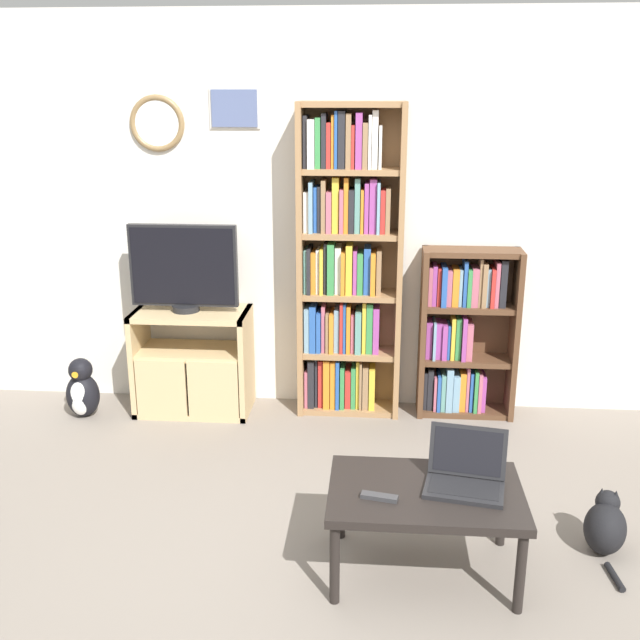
{
  "coord_description": "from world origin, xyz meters",
  "views": [
    {
      "loc": [
        0.49,
        -2.83,
        2.12
      ],
      "look_at": [
        0.17,
        1.13,
        0.88
      ],
      "focal_mm": 42.0,
      "sensor_mm": 36.0,
      "label": 1
    }
  ],
  "objects": [
    {
      "name": "cat",
      "position": [
        1.59,
        0.37,
        0.13
      ],
      "size": [
        0.26,
        0.47,
        0.29
      ],
      "rotation": [
        0.0,
        0.0,
        -0.29
      ],
      "color": "black",
      "rests_on": "ground_plane"
    },
    {
      "name": "wall_back",
      "position": [
        -0.01,
        2.08,
        1.31
      ],
      "size": [
        6.9,
        0.09,
        2.6
      ],
      "color": "silver",
      "rests_on": "ground_plane"
    },
    {
      "name": "remote_near_laptop",
      "position": [
        0.51,
        0.03,
        0.43
      ],
      "size": [
        0.17,
        0.08,
        0.02
      ],
      "rotation": [
        0.0,
        0.0,
        1.37
      ],
      "color": "#38383A",
      "rests_on": "coffee_table"
    },
    {
      "name": "tv_stand",
      "position": [
        -0.75,
        1.81,
        0.35
      ],
      "size": [
        0.77,
        0.42,
        0.71
      ],
      "color": "tan",
      "rests_on": "ground_plane"
    },
    {
      "name": "bookshelf_short",
      "position": [
        1.06,
        1.93,
        0.56
      ],
      "size": [
        0.63,
        0.25,
        1.13
      ],
      "color": "brown",
      "rests_on": "ground_plane"
    },
    {
      "name": "television",
      "position": [
        -0.78,
        1.82,
        1.0
      ],
      "size": [
        0.71,
        0.18,
        0.58
      ],
      "color": "black",
      "rests_on": "tv_stand"
    },
    {
      "name": "laptop",
      "position": [
        0.9,
        0.18,
        0.48
      ],
      "size": [
        0.39,
        0.33,
        0.25
      ],
      "rotation": [
        0.0,
        0.0,
        -0.18
      ],
      "color": "#232326",
      "rests_on": "coffee_table"
    },
    {
      "name": "penguin_figurine",
      "position": [
        -1.47,
        1.65,
        0.19
      ],
      "size": [
        0.22,
        0.2,
        0.41
      ],
      "color": "black",
      "rests_on": "ground_plane"
    },
    {
      "name": "bookshelf_tall",
      "position": [
        0.27,
        1.92,
        1.01
      ],
      "size": [
        0.67,
        0.27,
        2.04
      ],
      "color": "#9E754C",
      "rests_on": "ground_plane"
    },
    {
      "name": "ground_plane",
      "position": [
        0.0,
        0.0,
        0.0
      ],
      "size": [
        18.0,
        18.0,
        0.0
      ],
      "primitive_type": "plane",
      "color": "gray"
    },
    {
      "name": "coffee_table",
      "position": [
        0.72,
        0.13,
        0.37
      ],
      "size": [
        0.86,
        0.58,
        0.42
      ],
      "color": "black",
      "rests_on": "ground_plane"
    }
  ]
}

